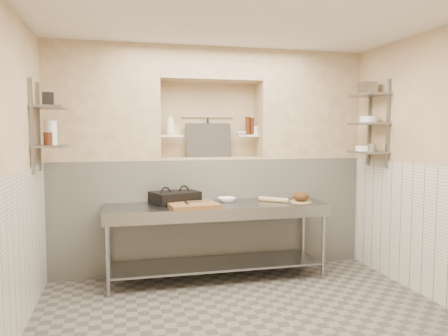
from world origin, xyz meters
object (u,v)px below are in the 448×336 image
object	(u,v)px
mixing_bowl	(227,200)
bowl_alcove	(241,133)
jug_left	(51,133)
prep_table	(217,226)
bottle_soap	(170,124)
bread_loaf	(301,196)
cutting_board	(194,206)
rolling_pin	(274,200)
panini_press	(175,198)

from	to	relation	value
mixing_bowl	bowl_alcove	world-z (taller)	bowl_alcove
bowl_alcove	jug_left	bearing A→B (deg)	-165.15
prep_table	mixing_bowl	world-z (taller)	mixing_bowl
jug_left	mixing_bowl	bearing A→B (deg)	6.52
jug_left	bottle_soap	bearing A→B (deg)	24.71
bread_loaf	bottle_soap	xyz separation A→B (m)	(-1.50, 0.63, 0.87)
bread_loaf	bowl_alcove	size ratio (longest dim) A/B	1.31
prep_table	bread_loaf	distance (m)	1.08
bread_loaf	jug_left	bearing A→B (deg)	179.60
mixing_bowl	bottle_soap	xyz separation A→B (m)	(-0.63, 0.39, 0.92)
bread_loaf	bottle_soap	world-z (taller)	bottle_soap
cutting_board	bowl_alcove	distance (m)	1.30
rolling_pin	bowl_alcove	world-z (taller)	bowl_alcove
prep_table	bowl_alcove	size ratio (longest dim) A/B	17.50
bottle_soap	cutting_board	bearing A→B (deg)	-76.55
cutting_board	jug_left	size ratio (longest dim) A/B	2.17
panini_press	bowl_alcove	xyz separation A→B (m)	(0.91, 0.35, 0.76)
bread_loaf	cutting_board	bearing A→B (deg)	-176.61
panini_press	bottle_soap	size ratio (longest dim) A/B	2.32
bottle_soap	jug_left	distance (m)	1.46
bottle_soap	bread_loaf	bearing A→B (deg)	-22.80
mixing_bowl	bread_loaf	size ratio (longest dim) A/B	1.12
rolling_pin	mixing_bowl	bearing A→B (deg)	165.89
mixing_bowl	bottle_soap	size ratio (longest dim) A/B	0.81
bread_loaf	bowl_alcove	xyz separation A→B (m)	(-0.58, 0.61, 0.76)
prep_table	mixing_bowl	distance (m)	0.36
cutting_board	rolling_pin	world-z (taller)	rolling_pin
panini_press	mixing_bowl	world-z (taller)	panini_press
rolling_pin	bottle_soap	distance (m)	1.59
bread_loaf	jug_left	world-z (taller)	jug_left
prep_table	cutting_board	world-z (taller)	cutting_board
panini_press	jug_left	world-z (taller)	jug_left
panini_press	jug_left	size ratio (longest dim) A/B	2.49
rolling_pin	prep_table	bearing A→B (deg)	-178.66
bottle_soap	jug_left	xyz separation A→B (m)	(-1.33, -0.61, -0.11)
prep_table	cutting_board	xyz separation A→B (m)	(-0.30, -0.17, 0.28)
bread_loaf	panini_press	bearing A→B (deg)	169.99
prep_table	bread_loaf	xyz separation A→B (m)	(1.03, -0.09, 0.33)
bottle_soap	bowl_alcove	xyz separation A→B (m)	(0.91, -0.02, -0.11)
prep_table	bottle_soap	size ratio (longest dim) A/B	9.65
mixing_bowl	rolling_pin	world-z (taller)	rolling_pin
bottle_soap	mixing_bowl	bearing A→B (deg)	-31.45
panini_press	cutting_board	xyz separation A→B (m)	(0.17, -0.34, -0.05)
bottle_soap	jug_left	size ratio (longest dim) A/B	1.07
bowl_alcove	mixing_bowl	bearing A→B (deg)	-127.34
mixing_bowl	bottle_soap	distance (m)	1.18
rolling_pin	bowl_alcove	bearing A→B (deg)	118.07
bottle_soap	jug_left	bearing A→B (deg)	-155.29
mixing_bowl	bottle_soap	world-z (taller)	bottle_soap
bread_loaf	bottle_soap	bearing A→B (deg)	157.20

